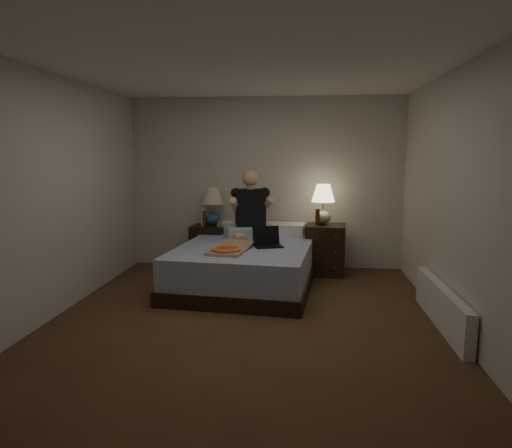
# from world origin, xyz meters

# --- Properties ---
(floor) EXTENTS (4.00, 4.50, 0.00)m
(floor) POSITION_xyz_m (0.00, 0.00, 0.00)
(floor) COLOR brown
(floor) RESTS_ON ground
(ceiling) EXTENTS (4.00, 4.50, 0.00)m
(ceiling) POSITION_xyz_m (0.00, 0.00, 2.50)
(ceiling) COLOR white
(ceiling) RESTS_ON ground
(wall_back) EXTENTS (4.00, 0.00, 2.50)m
(wall_back) POSITION_xyz_m (0.00, 2.25, 1.25)
(wall_back) COLOR silver
(wall_back) RESTS_ON ground
(wall_front) EXTENTS (4.00, 0.00, 2.50)m
(wall_front) POSITION_xyz_m (0.00, -2.25, 1.25)
(wall_front) COLOR silver
(wall_front) RESTS_ON ground
(wall_left) EXTENTS (0.00, 4.50, 2.50)m
(wall_left) POSITION_xyz_m (-2.00, 0.00, 1.25)
(wall_left) COLOR silver
(wall_left) RESTS_ON ground
(wall_right) EXTENTS (0.00, 4.50, 2.50)m
(wall_right) POSITION_xyz_m (2.00, 0.00, 1.25)
(wall_right) COLOR silver
(wall_right) RESTS_ON ground
(bed) EXTENTS (1.82, 2.30, 0.54)m
(bed) POSITION_xyz_m (-0.16, 1.22, 0.27)
(bed) COLOR #566EAC
(bed) RESTS_ON floor
(nightstand_left) EXTENTS (0.52, 0.48, 0.64)m
(nightstand_left) POSITION_xyz_m (-0.82, 2.05, 0.32)
(nightstand_left) COLOR black
(nightstand_left) RESTS_ON floor
(nightstand_right) EXTENTS (0.58, 0.54, 0.70)m
(nightstand_right) POSITION_xyz_m (0.88, 1.87, 0.35)
(nightstand_right) COLOR black
(nightstand_right) RESTS_ON floor
(lamp_left) EXTENTS (0.34, 0.34, 0.56)m
(lamp_left) POSITION_xyz_m (-0.75, 2.05, 0.92)
(lamp_left) COLOR #254D88
(lamp_left) RESTS_ON nightstand_left
(lamp_right) EXTENTS (0.39, 0.39, 0.56)m
(lamp_right) POSITION_xyz_m (0.84, 1.90, 0.98)
(lamp_right) COLOR #9C9B93
(lamp_right) RESTS_ON nightstand_right
(water_bottle) EXTENTS (0.07, 0.07, 0.25)m
(water_bottle) POSITION_xyz_m (-0.89, 2.00, 0.76)
(water_bottle) COLOR silver
(water_bottle) RESTS_ON nightstand_left
(soda_can) EXTENTS (0.07, 0.07, 0.10)m
(soda_can) POSITION_xyz_m (-0.63, 1.94, 0.69)
(soda_can) COLOR #ACABA7
(soda_can) RESTS_ON nightstand_left
(beer_bottle_left) EXTENTS (0.06, 0.06, 0.23)m
(beer_bottle_left) POSITION_xyz_m (-0.88, 1.99, 0.75)
(beer_bottle_left) COLOR #61310D
(beer_bottle_left) RESTS_ON nightstand_left
(beer_bottle_right) EXTENTS (0.06, 0.06, 0.23)m
(beer_bottle_right) POSITION_xyz_m (0.76, 1.79, 0.82)
(beer_bottle_right) COLOR #56220C
(beer_bottle_right) RESTS_ON nightstand_right
(person) EXTENTS (0.77, 0.66, 0.93)m
(person) POSITION_xyz_m (-0.15, 1.65, 1.00)
(person) COLOR black
(person) RESTS_ON bed
(laptop) EXTENTS (0.41, 0.38, 0.24)m
(laptop) POSITION_xyz_m (0.13, 1.08, 0.66)
(laptop) COLOR black
(laptop) RESTS_ON bed
(pizza_box) EXTENTS (0.52, 0.81, 0.08)m
(pizza_box) POSITION_xyz_m (-0.33, 0.66, 0.58)
(pizza_box) COLOR tan
(pizza_box) RESTS_ON bed
(radiator) EXTENTS (0.10, 1.60, 0.40)m
(radiator) POSITION_xyz_m (1.93, -0.00, 0.20)
(radiator) COLOR silver
(radiator) RESTS_ON floor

